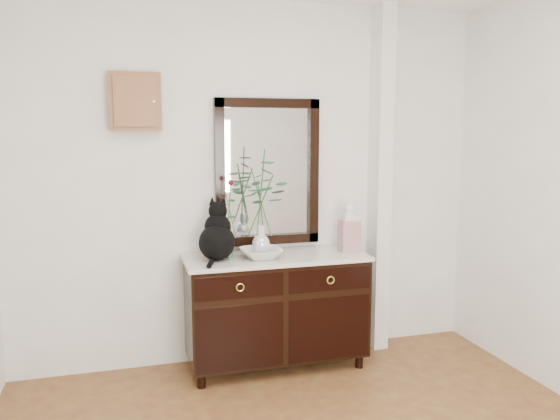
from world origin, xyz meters
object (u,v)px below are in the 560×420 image
object	(u,v)px
sideboard	(276,305)
cat	(217,231)
lotus_bowl	(261,253)
ginger_jar	(349,226)

from	to	relation	value
sideboard	cat	xyz separation A→B (m)	(-0.43, 0.00, 0.58)
lotus_bowl	sideboard	bearing A→B (deg)	22.78
sideboard	lotus_bowl	bearing A→B (deg)	-157.22
lotus_bowl	ginger_jar	xyz separation A→B (m)	(0.70, 0.05, 0.15)
lotus_bowl	ginger_jar	world-z (taller)	ginger_jar
cat	ginger_jar	xyz separation A→B (m)	(1.00, -0.01, -0.02)
sideboard	cat	bearing A→B (deg)	179.61
sideboard	lotus_bowl	xyz separation A→B (m)	(-0.13, -0.05, 0.41)
sideboard	lotus_bowl	distance (m)	0.43
cat	ginger_jar	bearing A→B (deg)	16.25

